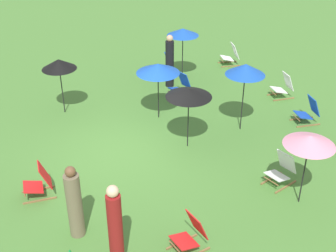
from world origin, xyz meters
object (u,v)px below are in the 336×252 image
deckchair_0 (191,234)px  umbrella_3 (158,68)px  person_0 (170,62)px  person_2 (74,204)px  umbrella_1 (59,64)px  umbrella_4 (183,32)px  umbrella_0 (246,70)px  person_1 (115,229)px  deckchair_8 (283,87)px  deckchair_6 (308,112)px  deckchair_9 (165,66)px  deckchair_10 (231,55)px  umbrella_2 (189,93)px  deckchair_3 (282,170)px  deckchair_5 (181,86)px  umbrella_5 (310,140)px  deckchair_4 (39,182)px

deckchair_0 → umbrella_3: umbrella_3 is taller
person_0 → person_2: size_ratio=1.08×
umbrella_1 → umbrella_4: 4.52m
umbrella_0 → person_1: 6.12m
deckchair_8 → deckchair_6: bearing=-4.5°
deckchair_9 → deckchair_10: same height
deckchair_0 → deckchair_10: size_ratio=0.98×
deckchair_10 → umbrella_2: 6.30m
deckchair_9 → umbrella_2: bearing=-9.4°
umbrella_4 → umbrella_3: bearing=-40.0°
deckchair_10 → umbrella_2: bearing=-28.9°
deckchair_6 → person_1: 7.59m
deckchair_3 → umbrella_3: bearing=-175.8°
deckchair_5 → umbrella_5: size_ratio=0.48×
deckchair_3 → umbrella_1: bearing=-159.6°
umbrella_3 → umbrella_4: bearing=140.0°
umbrella_3 → deckchair_10: bearing=123.0°
deckchair_3 → person_0: person_0 is taller
deckchair_0 → umbrella_5: 3.20m
deckchair_8 → umbrella_3: bearing=-87.0°
umbrella_0 → deckchair_5: bearing=-166.4°
deckchair_5 → umbrella_1: bearing=-110.8°
deckchair_5 → deckchair_8: size_ratio=1.02×
umbrella_3 → umbrella_2: bearing=2.1°
deckchair_0 → umbrella_0: (-3.65, 3.49, 1.50)m
deckchair_10 → umbrella_4: (0.45, -2.30, 1.37)m
umbrella_0 → umbrella_1: (-3.15, -4.43, -0.27)m
deckchair_8 → deckchair_9: 4.27m
umbrella_1 → person_0: 3.89m
umbrella_5 → deckchair_9: bearing=179.0°
deckchair_6 → deckchair_9: 5.49m
deckchair_6 → umbrella_3: (-2.14, -3.91, 1.23)m
deckchair_10 → umbrella_1: (1.22, -6.75, 1.23)m
deckchair_9 → person_2: (6.73, -5.01, 0.43)m
deckchair_8 → umbrella_5: bearing=-24.4°
deckchair_6 → deckchair_10: (-4.88, 0.30, 0.00)m
umbrella_0 → umbrella_5: 3.43m
umbrella_2 → person_1: bearing=-43.8°
deckchair_0 → umbrella_0: 5.27m
umbrella_2 → deckchair_8: bearing=108.7°
umbrella_2 → person_2: (2.10, -3.61, -0.82)m
deckchair_6 → person_1: bearing=-55.8°
umbrella_2 → umbrella_4: (-4.13, 1.85, 0.12)m
deckchair_0 → deckchair_6: bearing=111.4°
umbrella_0 → umbrella_5: size_ratio=1.15×
deckchair_10 → umbrella_3: size_ratio=0.49×
deckchair_4 → deckchair_10: (-5.08, 8.21, 0.00)m
person_1 → umbrella_1: bearing=135.3°
deckchair_8 → umbrella_3: 4.50m
deckchair_3 → deckchair_9: bearing=165.4°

